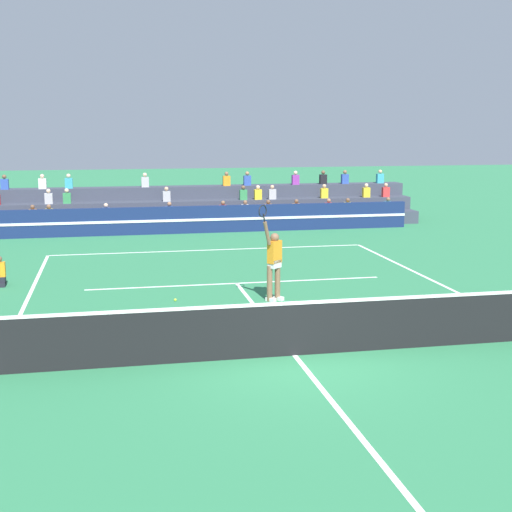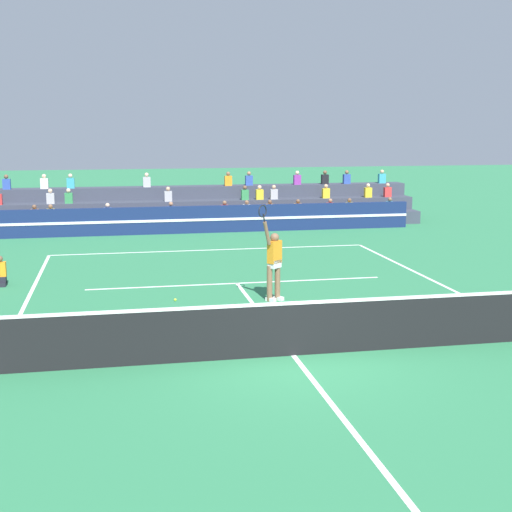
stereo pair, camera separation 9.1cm
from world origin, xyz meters
name	(u,v)px [view 2 (the right image)]	position (x,y,z in m)	size (l,w,h in m)	color
ground_plane	(293,355)	(0.00, 0.00, 0.00)	(120.00, 120.00, 0.00)	#2D7A4C
court_lines	(293,355)	(0.00, 0.00, 0.00)	(11.10, 23.90, 0.01)	white
tennis_net	(294,328)	(0.00, 0.00, 0.54)	(12.00, 0.10, 1.10)	slate
sponsor_banner_wall	(197,220)	(0.00, 16.03, 0.55)	(18.00, 0.26, 1.10)	navy
bleacher_stand	(191,210)	(0.01, 18.57, 0.66)	(20.15, 2.85, 2.28)	#383D4C
ball_kid_courtside	(1,274)	(-6.38, 7.35, 0.33)	(0.30, 0.36, 0.84)	black
tennis_player	(274,262)	(0.57, 4.30, 0.99)	(0.77, 0.65, 2.49)	brown
tennis_ball	(175,300)	(-1.85, 4.72, 0.03)	(0.07, 0.07, 0.07)	#C6DB33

